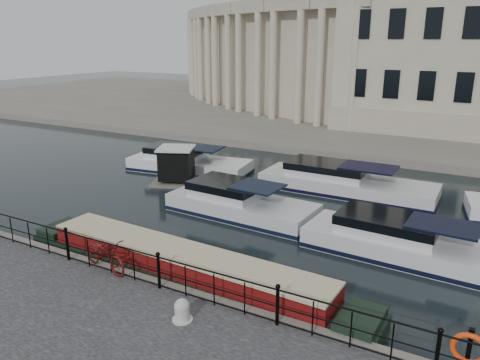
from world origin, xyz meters
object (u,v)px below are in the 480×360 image
at_px(bicycle, 105,254).
at_px(life_ring_post, 469,349).
at_px(narrowboat, 183,272).
at_px(harbour_hut, 177,167).
at_px(mooring_bollard, 182,310).

distance_m(bicycle, life_ring_post, 10.95).
xyz_separation_m(life_ring_post, narrowboat, (-8.79, 1.37, -1.00)).
xyz_separation_m(bicycle, harbour_hut, (-4.85, 10.57, -0.16)).
distance_m(mooring_bollard, life_ring_post, 7.08).
xyz_separation_m(bicycle, life_ring_post, (10.94, 0.00, 0.26)).
relative_size(mooring_bollard, life_ring_post, 0.50).
bearing_deg(mooring_bollard, life_ring_post, 9.44).
xyz_separation_m(narrowboat, harbour_hut, (-7.00, 9.20, 0.59)).
xyz_separation_m(mooring_bollard, life_ring_post, (6.97, 1.16, 0.51)).
height_order(mooring_bollard, life_ring_post, life_ring_post).
bearing_deg(harbour_hut, mooring_bollard, -76.72).
relative_size(bicycle, harbour_hut, 0.64).
bearing_deg(harbour_hut, life_ring_post, -57.48).
bearing_deg(bicycle, mooring_bollard, -94.59).
bearing_deg(mooring_bollard, narrowboat, 125.81).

